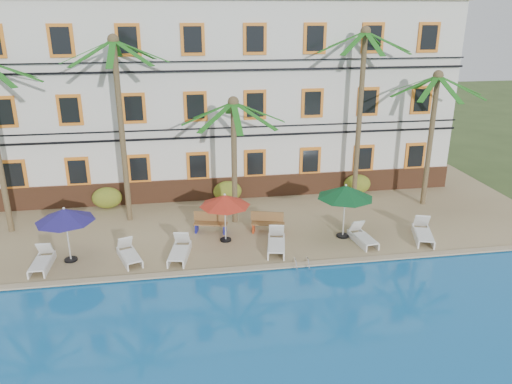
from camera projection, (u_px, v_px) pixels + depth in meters
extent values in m
plane|color=#384C23|center=(245.00, 264.00, 20.38)|extent=(100.00, 100.00, 0.00)
cube|color=tan|center=(232.00, 215.00, 24.97)|extent=(30.00, 12.00, 0.25)
cube|color=#1768AF|center=(280.00, 380.00, 13.85)|extent=(26.00, 12.00, 0.20)
cube|color=tan|center=(249.00, 268.00, 19.45)|extent=(30.00, 0.35, 0.06)
cube|color=silver|center=(220.00, 96.00, 27.85)|extent=(25.00, 6.00, 10.00)
cube|color=brown|center=(227.00, 188.00, 26.52)|extent=(25.00, 0.12, 1.20)
cube|color=orange|center=(14.00, 175.00, 24.52)|extent=(1.15, 0.10, 1.50)
cube|color=black|center=(14.00, 175.00, 24.48)|extent=(0.85, 0.04, 1.20)
cube|color=orange|center=(78.00, 172.00, 24.97)|extent=(1.15, 0.10, 1.50)
cube|color=black|center=(78.00, 172.00, 24.92)|extent=(0.85, 0.04, 1.20)
cube|color=orange|center=(139.00, 169.00, 25.41)|extent=(1.15, 0.10, 1.50)
cube|color=black|center=(139.00, 169.00, 25.37)|extent=(0.85, 0.04, 1.20)
cube|color=orange|center=(198.00, 166.00, 25.86)|extent=(1.15, 0.10, 1.50)
cube|color=black|center=(198.00, 166.00, 25.81)|extent=(0.85, 0.04, 1.20)
cube|color=orange|center=(255.00, 163.00, 26.31)|extent=(1.15, 0.10, 1.50)
cube|color=black|center=(255.00, 164.00, 26.26)|extent=(0.85, 0.04, 1.20)
cube|color=orange|center=(310.00, 161.00, 26.75)|extent=(1.15, 0.10, 1.50)
cube|color=black|center=(310.00, 161.00, 26.71)|extent=(0.85, 0.04, 1.20)
cube|color=orange|center=(363.00, 158.00, 27.20)|extent=(1.15, 0.10, 1.50)
cube|color=black|center=(364.00, 159.00, 27.15)|extent=(0.85, 0.04, 1.20)
cube|color=orange|center=(415.00, 156.00, 27.65)|extent=(1.15, 0.10, 1.50)
cube|color=black|center=(415.00, 156.00, 27.60)|extent=(0.85, 0.04, 1.20)
cube|color=orange|center=(3.00, 112.00, 23.46)|extent=(1.15, 0.10, 1.50)
cube|color=black|center=(3.00, 112.00, 23.41)|extent=(0.85, 0.04, 1.20)
cube|color=orange|center=(70.00, 110.00, 23.90)|extent=(1.15, 0.10, 1.50)
cube|color=black|center=(70.00, 110.00, 23.86)|extent=(0.85, 0.04, 1.20)
cube|color=orange|center=(134.00, 108.00, 24.35)|extent=(1.15, 0.10, 1.50)
cube|color=black|center=(134.00, 108.00, 24.30)|extent=(0.85, 0.04, 1.20)
cube|color=orange|center=(195.00, 107.00, 24.80)|extent=(1.15, 0.10, 1.50)
cube|color=black|center=(196.00, 107.00, 24.75)|extent=(0.85, 0.04, 1.20)
cube|color=orange|center=(255.00, 105.00, 25.24)|extent=(1.15, 0.10, 1.50)
cube|color=black|center=(255.00, 105.00, 25.20)|extent=(0.85, 0.04, 1.20)
cube|color=orange|center=(312.00, 103.00, 25.69)|extent=(1.15, 0.10, 1.50)
cube|color=black|center=(313.00, 103.00, 25.64)|extent=(0.85, 0.04, 1.20)
cube|color=orange|center=(368.00, 102.00, 26.14)|extent=(1.15, 0.10, 1.50)
cube|color=black|center=(368.00, 102.00, 26.09)|extent=(0.85, 0.04, 1.20)
cube|color=orange|center=(421.00, 100.00, 26.58)|extent=(1.15, 0.10, 1.50)
cube|color=black|center=(422.00, 100.00, 26.54)|extent=(0.85, 0.04, 1.20)
cube|color=orange|center=(61.00, 41.00, 22.81)|extent=(1.15, 0.10, 1.50)
cube|color=black|center=(61.00, 41.00, 22.76)|extent=(0.85, 0.04, 1.20)
cube|color=orange|center=(128.00, 40.00, 23.25)|extent=(1.15, 0.10, 1.50)
cube|color=black|center=(128.00, 40.00, 23.21)|extent=(0.85, 0.04, 1.20)
cube|color=orange|center=(193.00, 39.00, 23.70)|extent=(1.15, 0.10, 1.50)
cube|color=black|center=(193.00, 39.00, 23.65)|extent=(0.85, 0.04, 1.20)
cube|color=orange|center=(255.00, 39.00, 24.15)|extent=(1.15, 0.10, 1.50)
cube|color=black|center=(255.00, 39.00, 24.10)|extent=(0.85, 0.04, 1.20)
cube|color=orange|center=(315.00, 38.00, 24.59)|extent=(1.15, 0.10, 1.50)
cube|color=black|center=(315.00, 38.00, 24.55)|extent=(0.85, 0.04, 1.20)
cube|color=orange|center=(373.00, 38.00, 25.04)|extent=(1.15, 0.10, 1.50)
cube|color=black|center=(373.00, 38.00, 24.99)|extent=(0.85, 0.04, 1.20)
cube|color=orange|center=(429.00, 37.00, 25.49)|extent=(1.15, 0.10, 1.50)
cube|color=black|center=(429.00, 37.00, 25.44)|extent=(0.85, 0.04, 1.20)
cube|color=black|center=(226.00, 136.00, 25.41)|extent=(25.00, 0.08, 0.10)
cube|color=black|center=(226.00, 128.00, 25.26)|extent=(25.00, 0.08, 0.06)
cube|color=black|center=(225.00, 70.00, 24.28)|extent=(25.00, 0.08, 0.10)
cube|color=black|center=(225.00, 61.00, 24.13)|extent=(25.00, 0.08, 0.06)
cube|color=#196217|center=(12.00, 71.00, 20.54)|extent=(2.32, 0.28, 0.99)
cube|color=#196217|center=(9.00, 69.00, 21.25)|extent=(1.84, 1.84, 0.99)
cylinder|color=brown|center=(122.00, 135.00, 22.64)|extent=(0.26, 0.26, 8.33)
sphere|color=brown|center=(113.00, 40.00, 21.22)|extent=(0.50, 0.50, 0.50)
cube|color=#196217|center=(117.00, 49.00, 22.45)|extent=(0.28, 2.32, 0.99)
cube|color=#196217|center=(97.00, 50.00, 22.02)|extent=(1.84, 1.84, 0.99)
cube|color=#196217|center=(86.00, 52.00, 21.21)|extent=(2.32, 0.28, 0.99)
cube|color=#196217|center=(92.00, 53.00, 20.50)|extent=(1.84, 1.84, 0.99)
cube|color=#196217|center=(111.00, 53.00, 20.31)|extent=(0.28, 2.32, 0.99)
cube|color=#196217|center=(132.00, 53.00, 20.74)|extent=(1.84, 1.84, 0.99)
cube|color=#196217|center=(142.00, 51.00, 21.55)|extent=(2.32, 0.28, 0.99)
cube|color=#196217|center=(135.00, 50.00, 22.26)|extent=(1.84, 1.84, 0.99)
cylinder|color=brown|center=(234.00, 164.00, 22.86)|extent=(0.26, 0.26, 5.72)
sphere|color=brown|center=(233.00, 102.00, 21.88)|extent=(0.50, 0.50, 0.50)
cube|color=#196217|center=(231.00, 108.00, 23.12)|extent=(0.28, 2.32, 0.99)
cube|color=#196217|center=(214.00, 110.00, 22.68)|extent=(1.84, 1.84, 0.99)
cube|color=#196217|center=(207.00, 114.00, 21.88)|extent=(2.32, 0.28, 0.99)
cube|color=#196217|center=(217.00, 117.00, 21.17)|extent=(1.84, 1.84, 0.99)
cube|color=#196217|center=(237.00, 118.00, 20.98)|extent=(0.28, 2.32, 0.99)
cube|color=#196217|center=(255.00, 116.00, 21.41)|extent=(1.84, 1.84, 0.99)
cube|color=#196217|center=(259.00, 112.00, 22.22)|extent=(2.32, 0.28, 0.99)
cube|color=#196217|center=(249.00, 109.00, 22.93)|extent=(1.84, 1.84, 0.99)
cylinder|color=brown|center=(359.00, 120.00, 25.15)|extent=(0.26, 0.26, 8.57)
sphere|color=brown|center=(366.00, 31.00, 23.68)|extent=(0.50, 0.50, 0.50)
cube|color=#196217|center=(357.00, 40.00, 24.92)|extent=(0.28, 2.32, 0.99)
cube|color=#196217|center=(343.00, 41.00, 24.48)|extent=(1.84, 1.84, 0.99)
cube|color=#196217|center=(342.00, 42.00, 23.68)|extent=(2.32, 0.28, 0.99)
cube|color=#196217|center=(354.00, 43.00, 22.97)|extent=(1.84, 1.84, 0.99)
cube|color=#196217|center=(374.00, 43.00, 22.78)|extent=(0.28, 2.32, 0.99)
cube|color=#196217|center=(388.00, 43.00, 23.21)|extent=(1.84, 1.84, 0.99)
cube|color=#196217|center=(388.00, 41.00, 24.02)|extent=(2.32, 0.28, 0.99)
cube|color=#196217|center=(375.00, 41.00, 24.73)|extent=(1.84, 1.84, 0.99)
cylinder|color=brown|center=(430.00, 142.00, 24.91)|extent=(0.26, 0.26, 6.58)
sphere|color=brown|center=(438.00, 75.00, 23.78)|extent=(0.50, 0.50, 0.50)
cube|color=#196217|center=(426.00, 82.00, 25.02)|extent=(0.28, 2.32, 0.99)
cube|color=#196217|center=(413.00, 84.00, 24.58)|extent=(1.84, 1.84, 0.99)
cube|color=#196217|center=(414.00, 86.00, 23.78)|extent=(2.32, 0.28, 0.99)
cube|color=#196217|center=(429.00, 88.00, 23.07)|extent=(1.84, 1.84, 0.99)
cube|color=#196217|center=(449.00, 89.00, 22.88)|extent=(0.28, 2.32, 0.99)
cube|color=#196217|center=(462.00, 88.00, 23.31)|extent=(1.84, 1.84, 0.99)
cube|color=#196217|center=(459.00, 85.00, 24.12)|extent=(2.32, 0.28, 0.99)
cube|color=#196217|center=(444.00, 83.00, 24.83)|extent=(1.84, 1.84, 0.99)
ellipsoid|color=#2A631C|center=(107.00, 198.00, 25.30)|extent=(1.50, 0.90, 1.10)
ellipsoid|color=#2A631C|center=(228.00, 191.00, 26.22)|extent=(1.50, 0.90, 1.10)
ellipsoid|color=#2A631C|center=(357.00, 184.00, 27.28)|extent=(1.50, 0.90, 1.10)
cylinder|color=black|center=(71.00, 260.00, 20.12)|extent=(0.52, 0.52, 0.07)
cylinder|color=silver|center=(68.00, 235.00, 19.75)|extent=(0.06, 0.06, 2.22)
cone|color=navy|center=(65.00, 215.00, 19.45)|extent=(2.32, 2.32, 0.51)
sphere|color=silver|center=(64.00, 208.00, 19.36)|extent=(0.10, 0.10, 0.10)
cylinder|color=black|center=(226.00, 240.00, 21.87)|extent=(0.49, 0.49, 0.07)
cylinder|color=silver|center=(225.00, 218.00, 21.52)|extent=(0.06, 0.06, 2.11)
cone|color=#B12919|center=(225.00, 200.00, 21.23)|extent=(2.20, 2.20, 0.48)
sphere|color=silver|center=(225.00, 195.00, 21.14)|extent=(0.10, 0.10, 0.10)
cylinder|color=black|center=(343.00, 236.00, 22.25)|extent=(0.56, 0.56, 0.08)
cylinder|color=silver|center=(344.00, 212.00, 21.86)|extent=(0.06, 0.06, 2.38)
cone|color=#0C4720|center=(346.00, 192.00, 21.53)|extent=(2.48, 2.48, 0.55)
sphere|color=silver|center=(346.00, 185.00, 21.43)|extent=(0.10, 0.10, 0.10)
cube|color=white|center=(40.00, 264.00, 19.23)|extent=(0.62, 1.27, 0.06)
cube|color=white|center=(45.00, 248.00, 19.97)|extent=(0.59, 0.48, 0.63)
cube|color=white|center=(34.00, 265.00, 19.48)|extent=(0.11, 1.79, 0.29)
cube|color=white|center=(50.00, 264.00, 19.55)|extent=(0.11, 1.79, 0.29)
cube|color=white|center=(131.00, 256.00, 19.83)|extent=(0.96, 1.38, 0.06)
cube|color=white|center=(125.00, 243.00, 20.47)|extent=(0.70, 0.63, 0.63)
cube|color=white|center=(122.00, 259.00, 19.95)|extent=(0.64, 1.71, 0.29)
cube|color=white|center=(137.00, 256.00, 20.21)|extent=(0.64, 1.71, 0.29)
cube|color=white|center=(178.00, 253.00, 20.02)|extent=(0.88, 1.45, 0.06)
cube|color=white|center=(182.00, 238.00, 20.82)|extent=(0.71, 0.61, 0.68)
cube|color=white|center=(172.00, 254.00, 20.33)|extent=(0.43, 1.91, 0.31)
cube|color=white|center=(187.00, 254.00, 20.31)|extent=(0.43, 1.91, 0.31)
cube|color=white|center=(276.00, 245.00, 20.66)|extent=(0.91, 1.49, 0.06)
cube|color=white|center=(277.00, 230.00, 21.47)|extent=(0.73, 0.63, 0.69)
cube|color=white|center=(269.00, 246.00, 20.98)|extent=(0.47, 1.95, 0.32)
cube|color=white|center=(284.00, 247.00, 20.95)|extent=(0.47, 1.95, 0.32)
cube|color=white|center=(366.00, 239.00, 21.35)|extent=(0.74, 1.32, 0.06)
cube|color=white|center=(357.00, 226.00, 22.05)|extent=(0.63, 0.53, 0.62)
cube|color=white|center=(357.00, 240.00, 21.54)|extent=(0.29, 1.77, 0.29)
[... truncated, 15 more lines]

